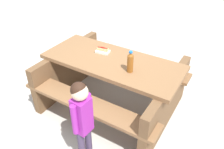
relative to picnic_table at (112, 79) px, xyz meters
The scene contains 5 objects.
ground_plane 0.44m from the picnic_table, ahead, with size 30.00×30.00×0.00m, color #B7B2A8.
picnic_table is the anchor object (origin of this frame).
soda_bottle 0.55m from the picnic_table, 141.97° to the left, with size 0.07×0.07×0.27m.
hotdog_tray 0.41m from the picnic_table, 44.36° to the right, with size 0.20×0.14×0.08m.
child_in_coat 0.98m from the picnic_table, 86.05° to the left, with size 0.20×0.24×1.05m.
Camera 1 is at (-0.58, 2.39, 2.20)m, focal length 35.72 mm.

